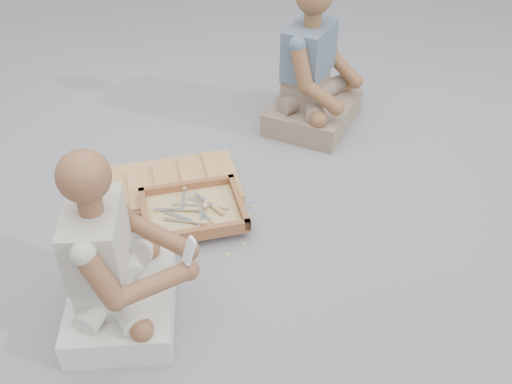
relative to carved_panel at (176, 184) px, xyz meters
name	(u,v)px	position (x,y,z in m)	size (l,w,h in m)	color
ground	(280,250)	(0.28, -0.66, -0.02)	(60.00, 60.00, 0.00)	gray
carved_panel	(176,184)	(0.00, 0.00, 0.00)	(0.66, 0.44, 0.04)	#A07D3E
tool_tray	(193,211)	(-0.01, -0.30, 0.04)	(0.56, 0.48, 0.06)	brown
chisel_0	(206,206)	(0.06, -0.29, 0.05)	(0.20, 0.12, 0.02)	silver
chisel_1	(197,222)	(-0.03, -0.40, 0.06)	(0.19, 0.14, 0.02)	silver
chisel_2	(194,221)	(-0.04, -0.38, 0.05)	(0.15, 0.18, 0.02)	silver
chisel_3	(205,206)	(0.04, -0.31, 0.06)	(0.13, 0.19, 0.02)	silver
chisel_4	(187,209)	(-0.04, -0.29, 0.06)	(0.21, 0.11, 0.02)	silver
chisel_5	(184,188)	(0.01, -0.13, 0.06)	(0.10, 0.21, 0.02)	silver
chisel_6	(216,208)	(0.09, -0.34, 0.06)	(0.09, 0.21, 0.02)	silver
chisel_7	(214,222)	(0.04, -0.42, 0.05)	(0.09, 0.21, 0.02)	silver
chisel_8	(218,206)	(0.11, -0.32, 0.05)	(0.16, 0.18, 0.02)	silver
wood_chip_0	(129,219)	(-0.30, -0.15, -0.02)	(0.02, 0.01, 0.00)	tan
wood_chip_1	(244,244)	(0.14, -0.56, -0.02)	(0.02, 0.01, 0.00)	tan
wood_chip_2	(121,210)	(-0.31, -0.06, -0.02)	(0.02, 0.01, 0.00)	tan
wood_chip_3	(153,209)	(-0.17, -0.12, -0.02)	(0.02, 0.01, 0.00)	tan
wood_chip_4	(209,184)	(0.17, -0.05, -0.02)	(0.02, 0.01, 0.00)	tan
wood_chip_5	(221,195)	(0.19, -0.17, -0.02)	(0.02, 0.01, 0.00)	tan
wood_chip_6	(250,215)	(0.25, -0.38, -0.02)	(0.02, 0.01, 0.00)	tan
wood_chip_7	(153,230)	(-0.21, -0.28, -0.02)	(0.02, 0.01, 0.00)	tan
wood_chip_8	(172,248)	(-0.17, -0.44, -0.02)	(0.02, 0.01, 0.00)	tan
wood_chip_9	(123,192)	(-0.27, 0.08, -0.02)	(0.02, 0.01, 0.00)	tan
wood_chip_10	(198,254)	(-0.08, -0.53, -0.02)	(0.02, 0.01, 0.00)	tan
wood_chip_11	(253,206)	(0.30, -0.33, -0.02)	(0.02, 0.01, 0.00)	tan
wood_chip_12	(233,214)	(0.19, -0.33, -0.02)	(0.02, 0.01, 0.00)	tan
wood_chip_13	(208,203)	(0.10, -0.20, -0.02)	(0.02, 0.01, 0.00)	tan
wood_chip_14	(228,254)	(0.05, -0.59, -0.02)	(0.02, 0.01, 0.00)	tan
wood_chip_15	(164,192)	(-0.07, -0.01, -0.02)	(0.02, 0.01, 0.00)	tan
craftsman	(113,268)	(-0.48, -0.72, 0.25)	(0.61, 0.63, 0.81)	silver
companion	(313,79)	(0.98, 0.27, 0.27)	(0.73, 0.71, 0.89)	gray
mobile_phone	(189,251)	(-0.22, -0.88, 0.37)	(0.05, 0.05, 0.11)	silver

